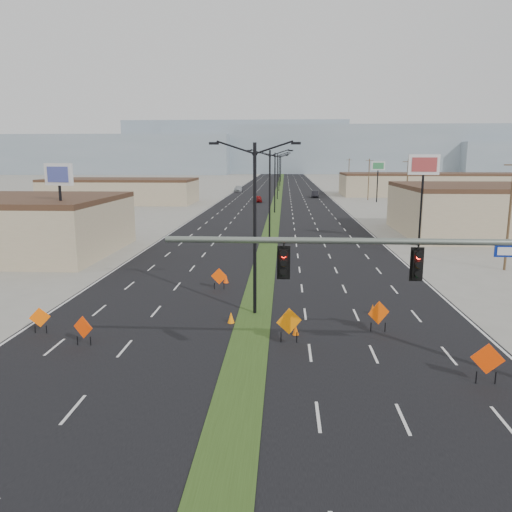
# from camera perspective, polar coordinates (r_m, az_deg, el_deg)

# --- Properties ---
(ground) EXTENTS (600.00, 600.00, 0.00)m
(ground) POSITION_cam_1_polar(r_m,az_deg,el_deg) (18.98, -2.42, -17.67)
(ground) COLOR gray
(ground) RESTS_ON ground
(road_surface) EXTENTS (25.00, 400.00, 0.02)m
(road_surface) POSITION_cam_1_polar(r_m,az_deg,el_deg) (116.91, 2.48, 6.65)
(road_surface) COLOR black
(road_surface) RESTS_ON ground
(median_strip) EXTENTS (2.00, 400.00, 0.04)m
(median_strip) POSITION_cam_1_polar(r_m,az_deg,el_deg) (116.91, 2.48, 6.65)
(median_strip) COLOR #2B3F16
(median_strip) RESTS_ON ground
(building_sw_far) EXTENTS (30.00, 14.00, 4.50)m
(building_sw_far) POSITION_cam_1_polar(r_m,az_deg,el_deg) (107.22, -15.14, 7.07)
(building_sw_far) COLOR tan
(building_sw_far) RESTS_ON ground
(building_se_far) EXTENTS (44.00, 16.00, 5.00)m
(building_se_far) POSITION_cam_1_polar(r_m,az_deg,el_deg) (131.81, 19.46, 7.62)
(building_se_far) COLOR tan
(building_se_far) RESTS_ON ground
(mesa_west) EXTENTS (180.00, 50.00, 22.00)m
(mesa_west) POSITION_cam_1_polar(r_m,az_deg,el_deg) (320.56, -19.36, 10.86)
(mesa_west) COLOR #80929E
(mesa_west) RESTS_ON ground
(mesa_center) EXTENTS (220.00, 50.00, 28.00)m
(mesa_center) POSITION_cam_1_polar(r_m,az_deg,el_deg) (318.88, 10.43, 11.84)
(mesa_center) COLOR #80929E
(mesa_center) RESTS_ON ground
(mesa_backdrop) EXTENTS (140.00, 50.00, 32.00)m
(mesa_backdrop) POSITION_cam_1_polar(r_m,az_deg,el_deg) (338.10, -2.12, 12.30)
(mesa_backdrop) COLOR #80929E
(mesa_backdrop) RESTS_ON ground
(signal_mast) EXTENTS (16.30, 0.60, 8.00)m
(signal_mast) POSITION_cam_1_polar(r_m,az_deg,el_deg) (20.23, 22.98, -2.18)
(signal_mast) COLOR slate
(signal_mast) RESTS_ON ground
(streetlight_0) EXTENTS (5.15, 0.24, 10.02)m
(streetlight_0) POSITION_cam_1_polar(r_m,az_deg,el_deg) (28.83, -0.14, 3.72)
(streetlight_0) COLOR black
(streetlight_0) RESTS_ON ground
(streetlight_1) EXTENTS (5.15, 0.24, 10.02)m
(streetlight_1) POSITION_cam_1_polar(r_m,az_deg,el_deg) (56.69, 1.58, 7.37)
(streetlight_1) COLOR black
(streetlight_1) RESTS_ON ground
(streetlight_2) EXTENTS (5.15, 0.24, 10.02)m
(streetlight_2) POSITION_cam_1_polar(r_m,az_deg,el_deg) (84.64, 2.17, 8.61)
(streetlight_2) COLOR black
(streetlight_2) RESTS_ON ground
(streetlight_3) EXTENTS (5.15, 0.24, 10.02)m
(streetlight_3) POSITION_cam_1_polar(r_m,az_deg,el_deg) (112.61, 2.47, 9.24)
(streetlight_3) COLOR black
(streetlight_3) RESTS_ON ground
(streetlight_4) EXTENTS (5.15, 0.24, 10.02)m
(streetlight_4) POSITION_cam_1_polar(r_m,az_deg,el_deg) (140.60, 2.65, 9.61)
(streetlight_4) COLOR black
(streetlight_4) RESTS_ON ground
(streetlight_5) EXTENTS (5.15, 0.24, 10.02)m
(streetlight_5) POSITION_cam_1_polar(r_m,az_deg,el_deg) (168.59, 2.77, 9.86)
(streetlight_5) COLOR black
(streetlight_5) RESTS_ON ground
(streetlight_6) EXTENTS (5.15, 0.24, 10.02)m
(streetlight_6) POSITION_cam_1_polar(r_m,az_deg,el_deg) (196.58, 2.85, 10.04)
(streetlight_6) COLOR black
(streetlight_6) RESTS_ON ground
(utility_pole_0) EXTENTS (1.60, 0.20, 9.00)m
(utility_pole_0) POSITION_cam_1_polar(r_m,az_deg,el_deg) (45.60, 27.00, 4.31)
(utility_pole_0) COLOR #4C3823
(utility_pole_0) RESTS_ON ground
(utility_pole_1) EXTENTS (1.60, 0.20, 9.00)m
(utility_pole_1) POSITION_cam_1_polar(r_m,az_deg,el_deg) (78.82, 16.86, 7.42)
(utility_pole_1) COLOR #4C3823
(utility_pole_1) RESTS_ON ground
(utility_pole_2) EXTENTS (1.60, 0.20, 9.00)m
(utility_pole_2) POSITION_cam_1_polar(r_m,az_deg,el_deg) (113.12, 12.76, 8.61)
(utility_pole_2) COLOR #4C3823
(utility_pole_2) RESTS_ON ground
(utility_pole_3) EXTENTS (1.60, 0.20, 9.00)m
(utility_pole_3) POSITION_cam_1_polar(r_m,az_deg,el_deg) (147.74, 10.56, 9.22)
(utility_pole_3) COLOR #4C3823
(utility_pole_3) RESTS_ON ground
(car_left) EXTENTS (1.86, 4.17, 1.39)m
(car_left) POSITION_cam_1_polar(r_m,az_deg,el_deg) (105.51, 0.23, 6.55)
(car_left) COLOR maroon
(car_left) RESTS_ON ground
(car_mid) EXTENTS (2.00, 4.70, 1.51)m
(car_mid) POSITION_cam_1_polar(r_m,az_deg,el_deg) (118.85, 6.79, 7.02)
(car_mid) COLOR black
(car_mid) RESTS_ON ground
(car_far) EXTENTS (2.23, 5.31, 1.53)m
(car_far) POSITION_cam_1_polar(r_m,az_deg,el_deg) (138.51, -2.05, 7.67)
(car_far) COLOR #A2A8AC
(car_far) RESTS_ON ground
(construction_sign_0) EXTENTS (1.00, 0.43, 1.42)m
(construction_sign_0) POSITION_cam_1_polar(r_m,az_deg,el_deg) (28.86, -23.47, -6.56)
(construction_sign_0) COLOR #FF5D05
(construction_sign_0) RESTS_ON ground
(construction_sign_1) EXTENTS (1.09, 0.40, 1.52)m
(construction_sign_1) POSITION_cam_1_polar(r_m,az_deg,el_deg) (26.26, -19.15, -7.82)
(construction_sign_1) COLOR #E93804
(construction_sign_1) RESTS_ON ground
(construction_sign_2) EXTENTS (1.16, 0.17, 1.54)m
(construction_sign_2) POSITION_cam_1_polar(r_m,az_deg,el_deg) (35.23, -4.24, -2.41)
(construction_sign_2) COLOR #FF4805
(construction_sign_2) RESTS_ON ground
(construction_sign_3) EXTENTS (1.27, 0.57, 1.82)m
(construction_sign_3) POSITION_cam_1_polar(r_m,az_deg,el_deg) (25.18, 3.80, -7.58)
(construction_sign_3) COLOR #D66904
(construction_sign_3) RESTS_ON ground
(construction_sign_4) EXTENTS (1.21, 0.52, 1.71)m
(construction_sign_4) POSITION_cam_1_polar(r_m,az_deg,el_deg) (27.44, 13.84, -6.44)
(construction_sign_4) COLOR #D94504
(construction_sign_4) RESTS_ON ground
(construction_sign_5) EXTENTS (1.30, 0.34, 1.77)m
(construction_sign_5) POSITION_cam_1_polar(r_m,az_deg,el_deg) (22.81, 24.94, -10.75)
(construction_sign_5) COLOR #E93904
(construction_sign_5) RESTS_ON ground
(cone_0) EXTENTS (0.45, 0.45, 0.65)m
(cone_0) POSITION_cam_1_polar(r_m,az_deg,el_deg) (28.28, -2.88, -7.05)
(cone_0) COLOR orange
(cone_0) RESTS_ON ground
(cone_1) EXTENTS (0.38, 0.38, 0.58)m
(cone_1) POSITION_cam_1_polar(r_m,az_deg,el_deg) (26.49, 4.56, -8.42)
(cone_1) COLOR #D95604
(cone_1) RESTS_ON ground
(cone_2) EXTENTS (0.44, 0.44, 0.62)m
(cone_2) POSITION_cam_1_polar(r_m,az_deg,el_deg) (30.59, 13.18, -5.95)
(cone_2) COLOR #D95304
(cone_2) RESTS_ON ground
(cone_3) EXTENTS (0.46, 0.46, 0.67)m
(cone_3) POSITION_cam_1_polar(r_m,az_deg,el_deg) (37.12, -3.46, -2.61)
(cone_3) COLOR #F34605
(cone_3) RESTS_ON ground
(pole_sign_west) EXTENTS (2.80, 1.24, 8.70)m
(pole_sign_west) POSITION_cam_1_polar(r_m,az_deg,el_deg) (46.70, -21.57, 7.80)
(pole_sign_west) COLOR black
(pole_sign_west) RESTS_ON ground
(pole_sign_east_near) EXTENTS (3.12, 0.73, 9.51)m
(pole_sign_east_near) POSITION_cam_1_polar(r_m,az_deg,el_deg) (54.84, 18.60, 9.13)
(pole_sign_east_near) COLOR black
(pole_sign_east_near) RESTS_ON ground
(pole_sign_east_far) EXTENTS (2.75, 1.11, 8.47)m
(pole_sign_east_far) POSITION_cam_1_polar(r_m,az_deg,el_deg) (108.16, 13.77, 9.61)
(pole_sign_east_far) COLOR black
(pole_sign_east_far) RESTS_ON ground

